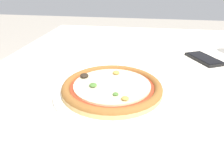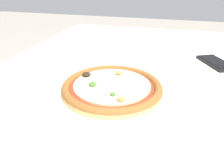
# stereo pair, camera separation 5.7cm
# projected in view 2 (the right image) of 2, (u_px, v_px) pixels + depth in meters

# --- Properties ---
(dining_table) EXTENTS (1.11, 1.15, 0.74)m
(dining_table) POSITION_uv_depth(u_px,v_px,m) (158.00, 88.00, 0.80)
(dining_table) COLOR #997047
(dining_table) RESTS_ON ground_plane
(pizza_plate) EXTENTS (0.31, 0.31, 0.04)m
(pizza_plate) POSITION_uv_depth(u_px,v_px,m) (112.00, 88.00, 0.58)
(pizza_plate) COLOR white
(pizza_plate) RESTS_ON dining_table
(fork) EXTENTS (0.04, 0.17, 0.00)m
(fork) POSITION_uv_depth(u_px,v_px,m) (61.00, 59.00, 0.81)
(fork) COLOR silver
(fork) RESTS_ON dining_table
(cell_phone) EXTENTS (0.13, 0.16, 0.01)m
(cell_phone) POSITION_uv_depth(u_px,v_px,m) (216.00, 63.00, 0.77)
(cell_phone) COLOR black
(cell_phone) RESTS_ON dining_table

